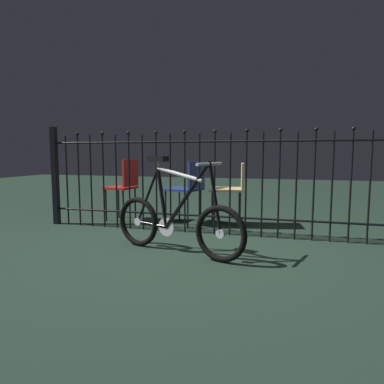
# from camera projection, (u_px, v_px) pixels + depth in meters

# --- Properties ---
(ground_plane) EXTENTS (20.00, 20.00, 0.00)m
(ground_plane) POSITION_uv_depth(u_px,v_px,m) (191.00, 250.00, 3.35)
(ground_plane) COLOR #1E3125
(iron_fence) EXTENTS (4.28, 0.07, 1.29)m
(iron_fence) POSITION_uv_depth(u_px,v_px,m) (205.00, 179.00, 3.99)
(iron_fence) COLOR black
(iron_fence) RESTS_ON ground
(bicycle) EXTENTS (1.41, 0.55, 0.92)m
(bicycle) POSITION_uv_depth(u_px,v_px,m) (176.00, 221.00, 3.22)
(bicycle) COLOR black
(bicycle) RESTS_ON ground
(chair_tan) EXTENTS (0.50, 0.50, 0.82)m
(chair_tan) POSITION_uv_depth(u_px,v_px,m) (232.00, 186.00, 4.46)
(chair_tan) COLOR black
(chair_tan) RESTS_ON ground
(chair_red) EXTENTS (0.42, 0.41, 0.86)m
(chair_red) POSITION_uv_depth(u_px,v_px,m) (125.00, 183.00, 4.79)
(chair_red) COLOR black
(chair_red) RESTS_ON ground
(chair_navy) EXTENTS (0.52, 0.52, 0.84)m
(chair_navy) POSITION_uv_depth(u_px,v_px,m) (188.00, 185.00, 4.52)
(chair_navy) COLOR black
(chair_navy) RESTS_ON ground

